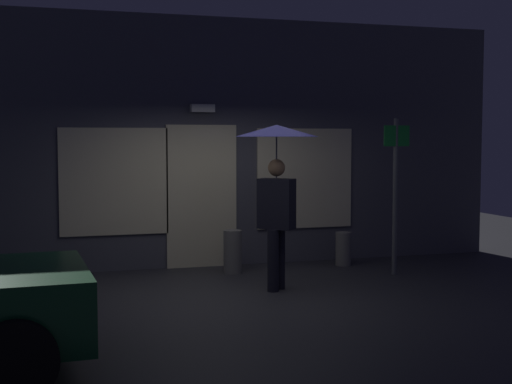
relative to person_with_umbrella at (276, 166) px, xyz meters
name	(u,v)px	position (x,y,z in m)	size (l,w,h in m)	color
ground_plane	(240,296)	(-0.56, -0.20, -1.64)	(18.00, 18.00, 0.00)	#2D2D33
building_facade	(199,144)	(-0.55, 2.14, 0.28)	(9.98, 0.48, 3.86)	#4C4C56
person_with_umbrella	(276,166)	(0.00, 0.00, 0.00)	(1.08, 1.08, 2.17)	black
street_sign_post	(395,186)	(2.00, 0.53, -0.34)	(0.40, 0.07, 2.28)	#595B60
sidewalk_bollard	(233,252)	(-0.24, 1.33, -1.32)	(0.27, 0.27, 0.64)	slate
sidewalk_bollard_2	(343,249)	(1.60, 1.45, -1.37)	(0.24, 0.24, 0.52)	slate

